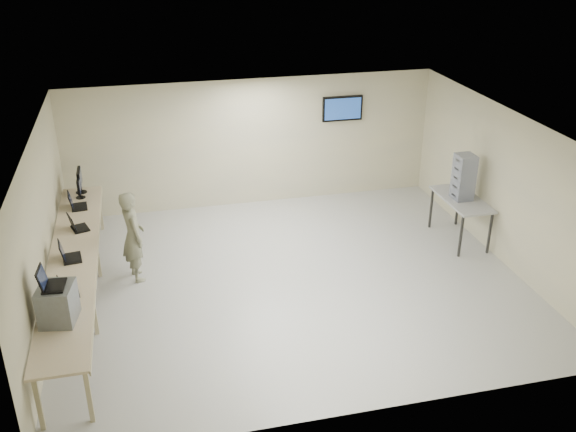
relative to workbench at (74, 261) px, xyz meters
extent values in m
cube|color=#B8B8B7|center=(3.59, 0.00, -0.83)|extent=(8.00, 7.00, 0.01)
cube|color=white|center=(3.59, 0.00, 1.97)|extent=(8.00, 7.00, 0.01)
cube|color=#AEAA91|center=(3.59, 3.50, 0.57)|extent=(8.00, 0.01, 2.80)
cube|color=#AEAA91|center=(3.59, -3.50, 0.57)|extent=(8.00, 0.01, 2.80)
cube|color=#AEAA91|center=(-0.41, 0.00, 0.57)|extent=(0.01, 7.00, 2.80)
cube|color=#AEAA91|center=(7.59, 0.00, 0.57)|extent=(0.01, 7.00, 2.80)
cube|color=#282828|center=(5.59, 3.48, 1.22)|extent=(0.15, 0.04, 0.15)
cube|color=black|center=(5.59, 3.44, 1.22)|extent=(0.90, 0.06, 0.55)
cube|color=navy|center=(5.59, 3.40, 1.22)|extent=(0.82, 0.01, 0.47)
cube|color=#BEAE97|center=(-0.01, 0.00, 0.05)|extent=(0.75, 6.00, 0.04)
cube|color=tan|center=(0.36, 0.00, 0.02)|extent=(0.02, 6.00, 0.06)
cube|color=tan|center=(-0.31, -2.85, -0.40)|extent=(0.06, 0.06, 0.86)
cube|color=tan|center=(0.29, -2.85, -0.40)|extent=(0.06, 0.06, 0.86)
cube|color=tan|center=(-0.31, -0.90, -0.40)|extent=(0.06, 0.06, 0.86)
cube|color=tan|center=(0.29, -0.90, -0.40)|extent=(0.06, 0.06, 0.86)
cube|color=tan|center=(-0.31, 0.90, -0.40)|extent=(0.06, 0.06, 0.86)
cube|color=tan|center=(0.29, 0.90, -0.40)|extent=(0.06, 0.06, 0.86)
cube|color=tan|center=(-0.31, 2.85, -0.40)|extent=(0.06, 0.06, 0.86)
cube|color=tan|center=(0.29, 2.85, -0.40)|extent=(0.06, 0.06, 0.86)
cube|color=slate|center=(-0.06, -1.80, 0.34)|extent=(0.53, 0.58, 0.53)
cube|color=black|center=(-0.06, -1.80, 0.62)|extent=(0.30, 0.40, 0.02)
cube|color=black|center=(-0.20, -1.80, 0.77)|extent=(0.10, 0.36, 0.27)
cube|color=black|center=(-0.18, -1.80, 0.77)|extent=(0.08, 0.32, 0.23)
cube|color=black|center=(0.03, -1.13, 0.08)|extent=(0.29, 0.36, 0.02)
cube|color=black|center=(-0.09, -1.13, 0.21)|extent=(0.11, 0.32, 0.23)
cube|color=black|center=(-0.08, -1.13, 0.21)|extent=(0.09, 0.28, 0.20)
cube|color=black|center=(-0.02, -0.05, 0.09)|extent=(0.33, 0.42, 0.02)
cube|color=black|center=(-0.16, -0.05, 0.24)|extent=(0.12, 0.37, 0.28)
cube|color=black|center=(-0.14, -0.05, 0.24)|extent=(0.10, 0.33, 0.23)
cube|color=black|center=(0.05, 1.05, 0.08)|extent=(0.36, 0.42, 0.02)
cube|color=black|center=(-0.08, 1.05, 0.23)|extent=(0.17, 0.35, 0.26)
cube|color=black|center=(-0.07, 1.05, 0.23)|extent=(0.14, 0.30, 0.22)
cube|color=black|center=(-0.01, 2.00, 0.09)|extent=(0.32, 0.42, 0.02)
cube|color=black|center=(-0.16, 2.00, 0.24)|extent=(0.11, 0.37, 0.28)
cube|color=black|center=(-0.14, 2.00, 0.24)|extent=(0.08, 0.33, 0.23)
cylinder|color=black|center=(-0.01, 2.47, 0.08)|extent=(0.18, 0.18, 0.01)
cube|color=black|center=(-0.01, 2.47, 0.16)|extent=(0.04, 0.03, 0.15)
cube|color=black|center=(-0.01, 2.47, 0.34)|extent=(0.05, 0.41, 0.27)
cube|color=black|center=(0.01, 2.47, 0.34)|extent=(0.00, 0.37, 0.23)
cylinder|color=black|center=(-0.01, 2.74, 0.08)|extent=(0.21, 0.21, 0.02)
cube|color=black|center=(-0.01, 2.74, 0.18)|extent=(0.04, 0.03, 0.17)
cube|color=black|center=(-0.01, 2.74, 0.39)|extent=(0.05, 0.48, 0.32)
cube|color=black|center=(0.02, 2.74, 0.39)|extent=(0.00, 0.44, 0.28)
imported|color=slate|center=(0.94, 0.70, 0.00)|extent=(0.54, 0.69, 1.65)
cube|color=#999999|center=(7.19, 0.72, 0.05)|extent=(0.70, 1.50, 0.04)
cube|color=#282828|center=(6.89, 0.08, -0.40)|extent=(0.04, 0.04, 0.86)
cube|color=#282828|center=(6.89, 1.37, -0.40)|extent=(0.04, 0.04, 0.86)
cube|color=#282828|center=(7.49, 0.08, -0.40)|extent=(0.04, 0.04, 0.86)
cube|color=#282828|center=(7.49, 1.37, -0.40)|extent=(0.04, 0.04, 0.86)
cube|color=gray|center=(7.17, 0.72, 0.16)|extent=(0.34, 0.38, 0.18)
cube|color=gray|center=(7.17, 0.72, 0.34)|extent=(0.34, 0.38, 0.18)
cube|color=gray|center=(7.17, 0.72, 0.52)|extent=(0.34, 0.38, 0.18)
cube|color=gray|center=(7.17, 0.72, 0.70)|extent=(0.34, 0.38, 0.18)
cube|color=gray|center=(7.17, 0.72, 0.87)|extent=(0.34, 0.38, 0.18)
camera|label=1|loc=(1.25, -9.57, 5.04)|focal=40.00mm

